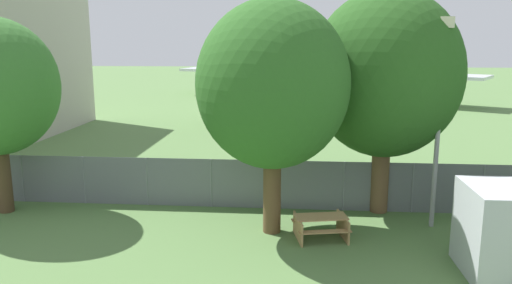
# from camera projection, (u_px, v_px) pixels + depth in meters

# --- Properties ---
(perimeter_fence) EXTENTS (56.07, 0.07, 1.91)m
(perimeter_fence) POSITION_uv_depth(u_px,v_px,m) (277.00, 185.00, 19.10)
(perimeter_fence) COLOR slate
(perimeter_fence) RESTS_ON ground
(airplane) EXTENTS (33.16, 40.17, 10.78)m
(airplane) POSITION_uv_depth(u_px,v_px,m) (317.00, 68.00, 53.82)
(airplane) COLOR silver
(airplane) RESTS_ON ground
(picnic_bench_near_cabin) EXTENTS (1.94, 1.71, 0.76)m
(picnic_bench_near_cabin) POSITION_uv_depth(u_px,v_px,m) (321.00, 224.00, 16.29)
(picnic_bench_near_cabin) COLOR tan
(picnic_bench_near_cabin) RESTS_ON ground
(tree_near_hangar) EXTENTS (5.49, 5.49, 8.21)m
(tree_near_hangar) POSITION_uv_depth(u_px,v_px,m) (385.00, 75.00, 17.96)
(tree_near_hangar) COLOR brown
(tree_near_hangar) RESTS_ON ground
(tree_far_right) EXTENTS (4.96, 4.96, 7.72)m
(tree_far_right) POSITION_uv_depth(u_px,v_px,m) (273.00, 85.00, 15.97)
(tree_far_right) COLOR brown
(tree_far_right) RESTS_ON ground
(light_mast) EXTENTS (0.44, 0.44, 7.13)m
(light_mast) POSITION_uv_depth(u_px,v_px,m) (440.00, 101.00, 16.57)
(light_mast) COLOR #99999E
(light_mast) RESTS_ON ground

